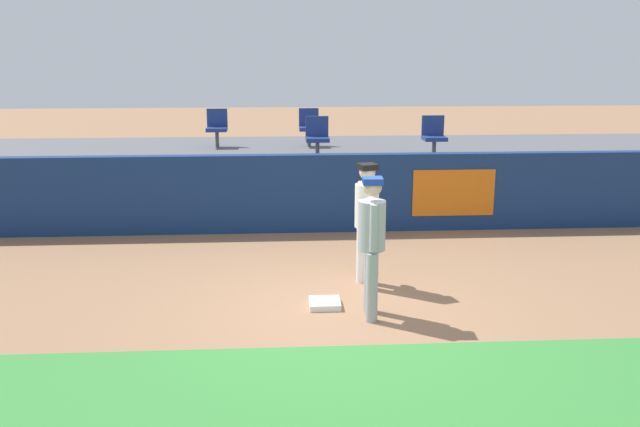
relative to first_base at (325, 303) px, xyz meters
The scene contains 11 objects.
ground_plane 0.26m from the first_base, 38.92° to the right, with size 60.00×60.00×0.00m, color #936B4C.
grass_foreground_strip 2.62m from the first_base, 85.67° to the right, with size 18.00×2.80×0.01m, color #388438.
first_base is the anchor object (origin of this frame).
player_fielder_home 1.40m from the first_base, 51.11° to the left, with size 0.41×0.57×1.74m.
player_runner_visitor 1.18m from the first_base, 33.44° to the right, with size 0.35×0.50×1.77m.
field_wall 3.79m from the first_base, 86.78° to the left, with size 18.00×0.26×1.42m.
bleacher_platform 6.32m from the first_base, 88.20° to the left, with size 18.00×4.80×1.10m, color #59595E.
seat_front_center 5.39m from the first_base, 87.74° to the left, with size 0.46×0.44×0.84m.
seat_front_right 5.96m from the first_base, 63.76° to the left, with size 0.45×0.44×0.84m.
seat_back_left 7.39m from the first_base, 105.46° to the left, with size 0.45×0.44×0.84m.
seat_back_center 7.14m from the first_base, 89.00° to the left, with size 0.44×0.44×0.84m.
Camera 1 is at (-0.77, -8.12, 3.29)m, focal length 38.18 mm.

